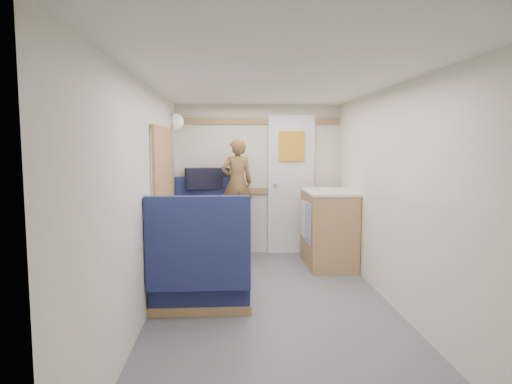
{
  "coord_description": "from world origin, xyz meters",
  "views": [
    {
      "loc": [
        -0.39,
        -3.86,
        1.49
      ],
      "look_at": [
        -0.1,
        0.9,
        0.98
      ],
      "focal_mm": 32.0,
      "sensor_mm": 36.0,
      "label": 1
    }
  ],
  "objects": [
    {
      "name": "oak_trim_high",
      "position": [
        0.0,
        2.23,
        1.78
      ],
      "size": [
        2.15,
        0.02,
        0.08
      ],
      "primitive_type": "cube",
      "color": "#986844",
      "rests_on": "wall_back"
    },
    {
      "name": "wine_glass",
      "position": [
        -0.62,
        1.05,
        0.84
      ],
      "size": [
        0.08,
        0.08,
        0.17
      ],
      "color": "white",
      "rests_on": "dinette_table"
    },
    {
      "name": "wall_right",
      "position": [
        1.1,
        0.0,
        1.0
      ],
      "size": [
        0.02,
        4.5,
        2.0
      ],
      "primitive_type": "cube",
      "color": "silver",
      "rests_on": "floor"
    },
    {
      "name": "rear_door",
      "position": [
        0.45,
        2.22,
        0.97
      ],
      "size": [
        0.62,
        0.12,
        1.86
      ],
      "color": "white",
      "rests_on": "wall_back"
    },
    {
      "name": "dome_light",
      "position": [
        -1.04,
        1.85,
        1.75
      ],
      "size": [
        0.2,
        0.2,
        0.2
      ],
      "primitive_type": "sphere",
      "color": "white",
      "rests_on": "wall_left"
    },
    {
      "name": "side_window",
      "position": [
        -1.08,
        1.0,
        1.25
      ],
      "size": [
        0.04,
        1.3,
        0.72
      ],
      "primitive_type": "cube",
      "color": "#B3BEA1",
      "rests_on": "wall_left"
    },
    {
      "name": "duffel_bag",
      "position": [
        -0.67,
        2.12,
        1.03
      ],
      "size": [
        0.6,
        0.38,
        0.27
      ],
      "primitive_type": "cube",
      "rotation": [
        0.0,
        0.0,
        0.21
      ],
      "color": "black",
      "rests_on": "ledge"
    },
    {
      "name": "wall_back",
      "position": [
        0.0,
        2.25,
        1.0
      ],
      "size": [
        2.2,
        0.02,
        2.0
      ],
      "primitive_type": "cube",
      "color": "silver",
      "rests_on": "floor"
    },
    {
      "name": "ledge",
      "position": [
        -0.65,
        2.12,
        0.88
      ],
      "size": [
        0.9,
        0.14,
        0.04
      ],
      "primitive_type": "cube",
      "color": "#986844",
      "rests_on": "bench_far"
    },
    {
      "name": "bread_loaf",
      "position": [
        -0.43,
        1.18,
        0.77
      ],
      "size": [
        0.15,
        0.24,
        0.1
      ],
      "primitive_type": "cube",
      "rotation": [
        0.0,
        0.0,
        0.14
      ],
      "color": "brown",
      "rests_on": "dinette_table"
    },
    {
      "name": "galley_counter",
      "position": [
        0.82,
        1.55,
        0.47
      ],
      "size": [
        0.57,
        0.92,
        0.92
      ],
      "color": "#986844",
      "rests_on": "floor"
    },
    {
      "name": "person",
      "position": [
        -0.29,
        1.82,
        1.0
      ],
      "size": [
        0.44,
        0.33,
        1.09
      ],
      "primitive_type": "imported",
      "rotation": [
        0.0,
        0.0,
        3.33
      ],
      "color": "brown",
      "rests_on": "bench_far"
    },
    {
      "name": "beer_glass",
      "position": [
        -0.5,
        0.99,
        0.77
      ],
      "size": [
        0.06,
        0.06,
        0.09
      ],
      "primitive_type": "cylinder",
      "color": "#946015",
      "rests_on": "dinette_table"
    },
    {
      "name": "ceiling",
      "position": [
        0.0,
        0.0,
        2.0
      ],
      "size": [
        4.5,
        4.5,
        0.0
      ],
      "primitive_type": "plane",
      "rotation": [
        3.14,
        0.0,
        0.0
      ],
      "color": "silver",
      "rests_on": "wall_back"
    },
    {
      "name": "floor",
      "position": [
        0.0,
        0.0,
        0.0
      ],
      "size": [
        4.5,
        4.5,
        0.0
      ],
      "primitive_type": "plane",
      "color": "#515156",
      "rests_on": "ground"
    },
    {
      "name": "tray",
      "position": [
        -0.51,
        0.66,
        0.73
      ],
      "size": [
        0.34,
        0.39,
        0.02
      ],
      "primitive_type": "cube",
      "rotation": [
        0.0,
        0.0,
        0.28
      ],
      "color": "white",
      "rests_on": "dinette_table"
    },
    {
      "name": "tumbler_left",
      "position": [
        -0.83,
        0.62,
        0.78
      ],
      "size": [
        0.07,
        0.07,
        0.11
      ],
      "primitive_type": "cylinder",
      "color": "silver",
      "rests_on": "dinette_table"
    },
    {
      "name": "dinette_table",
      "position": [
        -0.65,
        1.0,
        0.57
      ],
      "size": [
        0.62,
        0.92,
        0.72
      ],
      "color": "white",
      "rests_on": "floor"
    },
    {
      "name": "wall_left",
      "position": [
        -1.1,
        0.0,
        1.0
      ],
      "size": [
        0.02,
        4.5,
        2.0
      ],
      "primitive_type": "cube",
      "color": "silver",
      "rests_on": "floor"
    },
    {
      "name": "tumbler_right",
      "position": [
        -0.6,
        1.24,
        0.77
      ],
      "size": [
        0.06,
        0.06,
        0.1
      ],
      "primitive_type": "cylinder",
      "color": "silver",
      "rests_on": "dinette_table"
    },
    {
      "name": "orange_fruit",
      "position": [
        -0.43,
        0.93,
        0.78
      ],
      "size": [
        0.08,
        0.08,
        0.08
      ],
      "primitive_type": "sphere",
      "color": "#E05709",
      "rests_on": "tray"
    },
    {
      "name": "cheese_block",
      "position": [
        -0.68,
        0.71,
        0.75
      ],
      "size": [
        0.11,
        0.08,
        0.03
      ],
      "primitive_type": "cube",
      "rotation": [
        0.0,
        0.0,
        -0.32
      ],
      "color": "#DAC97E",
      "rests_on": "tray"
    },
    {
      "name": "bench_far",
      "position": [
        -0.65,
        1.86,
        0.3
      ],
      "size": [
        0.9,
        0.59,
        1.05
      ],
      "color": "#181E4E",
      "rests_on": "floor"
    },
    {
      "name": "bench_near",
      "position": [
        -0.65,
        0.14,
        0.3
      ],
      "size": [
        0.9,
        0.59,
        1.05
      ],
      "color": "#181E4E",
      "rests_on": "floor"
    },
    {
      "name": "oak_trim_low",
      "position": [
        0.0,
        2.23,
        0.85
      ],
      "size": [
        2.15,
        0.02,
        0.08
      ],
      "primitive_type": "cube",
      "color": "#986844",
      "rests_on": "wall_back"
    },
    {
      "name": "pepper_grinder",
      "position": [
        -0.59,
        1.1,
        0.76
      ],
      "size": [
        0.03,
        0.03,
        0.09
      ],
      "primitive_type": "cylinder",
      "color": "black",
      "rests_on": "dinette_table"
    }
  ]
}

